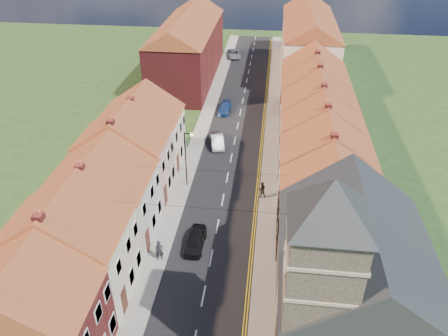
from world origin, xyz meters
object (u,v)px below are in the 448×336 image
at_px(pedestrian_left, 159,251).
at_px(pedestrian_right, 262,190).
at_px(car_near, 195,240).
at_px(car_mid, 217,140).
at_px(car_distant, 234,54).
at_px(church, 349,278).
at_px(car_far, 225,108).
at_px(lamppost, 186,156).

bearing_deg(pedestrian_left, pedestrian_right, 37.74).
xyz_separation_m(car_near, pedestrian_left, (-2.55, -2.02, 0.42)).
relative_size(car_mid, car_distant, 0.89).
xyz_separation_m(church, car_far, (-11.51, 34.62, -5.31)).
distance_m(car_far, pedestrian_right, 20.00).
relative_size(car_far, pedestrian_right, 2.34).
bearing_deg(car_near, car_mid, 92.87).
relative_size(church, car_far, 3.88).
bearing_deg(car_near, pedestrian_right, 56.91).
bearing_deg(pedestrian_right, car_mid, -68.58).
relative_size(church, pedestrian_left, 8.05).
height_order(lamppost, car_far, lamppost).
distance_m(car_mid, car_far, 9.23).
distance_m(car_near, pedestrian_left, 3.28).
xyz_separation_m(car_mid, car_far, (-0.19, 9.23, -0.10)).
bearing_deg(lamppost, car_far, 84.71).
bearing_deg(lamppost, car_near, -75.21).
bearing_deg(car_mid, pedestrian_right, -72.22).
height_order(car_distant, pedestrian_left, pedestrian_left).
relative_size(car_near, car_distant, 0.82).
bearing_deg(pedestrian_right, lamppost, -17.24).
distance_m(church, car_far, 36.87).
xyz_separation_m(lamppost, pedestrian_right, (7.51, -1.17, -2.58)).
bearing_deg(pedestrian_left, car_distant, 75.70).
height_order(church, lamppost, church).
relative_size(car_distant, pedestrian_left, 2.44).
distance_m(church, pedestrian_left, 15.42).
distance_m(car_near, car_mid, 17.48).
distance_m(pedestrian_left, pedestrian_right, 12.34).
bearing_deg(car_mid, car_near, -100.51).
bearing_deg(car_distant, car_far, -95.63).
height_order(church, car_distant, church).
height_order(car_mid, car_far, car_mid).
bearing_deg(church, car_distant, 102.25).
relative_size(lamppost, car_mid, 1.47).
bearing_deg(car_distant, car_mid, -96.04).
distance_m(church, car_mid, 28.29).
bearing_deg(lamppost, pedestrian_right, -8.85).
relative_size(lamppost, car_far, 1.53).
distance_m(lamppost, car_mid, 9.36).
distance_m(car_far, car_distant, 23.25).
bearing_deg(car_near, pedestrian_left, -140.24).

